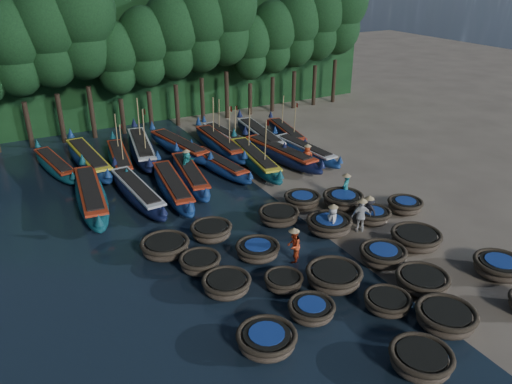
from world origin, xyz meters
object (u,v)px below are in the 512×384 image
coracle_20 (165,247)px  long_boat_1 (91,195)px  long_boat_15 (225,136)px  fisherman_0 (332,219)px  long_boat_9 (55,165)px  coracle_3 (446,318)px  long_boat_4 (190,175)px  coracle_21 (211,231)px  coracle_14 (416,238)px  fisherman_5 (187,163)px  fisherman_1 (346,187)px  coracle_19 (405,205)px  coracle_18 (373,216)px  fisherman_3 (368,211)px  coracle_8 (422,281)px  coracle_10 (227,284)px  long_boat_6 (255,159)px  long_boat_8 (305,150)px  coracle_24 (343,200)px  coracle_16 (258,250)px  long_boat_12 (142,148)px  long_boat_14 (220,144)px  long_boat_16 (260,136)px  long_boat_17 (286,133)px  fisherman_2 (294,245)px  long_boat_11 (120,159)px  fisherman_4 (361,215)px  coracle_9 (499,267)px  long_boat_3 (173,186)px  long_boat_2 (137,192)px  coracle_12 (334,277)px  coracle_6 (311,310)px  coracle_2 (421,360)px  long_boat_13 (179,147)px  coracle_15 (200,263)px  coracle_11 (284,281)px  long_boat_10 (88,159)px  coracle_13 (383,255)px  coracle_5 (267,340)px

coracle_20 → long_boat_1: long_boat_1 is taller
long_boat_15 → fisherman_0: size_ratio=4.03×
long_boat_9 → coracle_3: bearing=-74.9°
long_boat_4 → coracle_21: bearing=-95.1°
coracle_14 → long_boat_9: (-13.86, 18.27, 0.04)m
long_boat_15 → fisherman_5: size_ratio=3.75×
fisherman_1 → coracle_19: bearing=103.6°
coracle_18 → fisherman_3: fisherman_3 is taller
long_boat_1 → coracle_14: bearing=-37.5°
coracle_8 → coracle_10: 8.23m
long_boat_6 → long_boat_8: (4.02, -0.00, -0.08)m
fisherman_3 → coracle_24: bearing=162.5°
fisherman_5 → coracle_16: bearing=-142.2°
coracle_18 → long_boat_12: size_ratio=0.26×
long_boat_14 → long_boat_16: bearing=3.3°
long_boat_17 → fisherman_2: 17.46m
coracle_14 → long_boat_11: size_ratio=0.35×
long_boat_14 → fisherman_4: bearing=-83.4°
long_boat_8 → long_boat_15: long_boat_15 is taller
coracle_9 → fisherman_4: size_ratio=1.14×
coracle_19 → long_boat_3: long_boat_3 is taller
fisherman_4 → fisherman_1: bearing=-95.3°
coracle_21 → long_boat_2: 6.38m
coracle_12 → long_boat_14: 17.67m
coracle_16 → long_boat_4: size_ratio=0.31×
long_boat_3 → coracle_16: bearing=-76.1°
long_boat_1 → coracle_12: bearing=-54.2°
coracle_20 → coracle_21: size_ratio=1.32×
coracle_6 → coracle_10: size_ratio=1.00×
coracle_2 → long_boat_13: long_boat_13 is taller
coracle_15 → fisherman_2: size_ratio=1.16×
coracle_14 → fisherman_4: (-1.39, 2.48, 0.49)m
coracle_20 → coracle_21: (2.51, 0.32, 0.01)m
coracle_6 → coracle_19: 10.83m
coracle_10 → coracle_11: bearing=-21.8°
long_boat_17 → long_boat_10: bearing=-174.7°
long_boat_13 → long_boat_12: bearing=153.0°
long_boat_8 → fisherman_2: 13.56m
coracle_10 → fisherman_3: size_ratio=1.15×
coracle_13 → long_boat_9: (-11.47, 18.63, 0.06)m
long_boat_3 → fisherman_1: 10.09m
coracle_16 → long_boat_1: 10.91m
coracle_2 → long_boat_9: (-8.11, 24.30, 0.06)m
coracle_21 → long_boat_13: 12.52m
coracle_5 → coracle_13: bearing=17.2°
coracle_13 → coracle_18: size_ratio=1.00×
long_boat_1 → long_boat_13: size_ratio=1.08×
long_boat_12 → long_boat_14: bearing=-7.5°
coracle_2 → long_boat_16: size_ratio=0.28×
coracle_11 → long_boat_4: 12.28m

